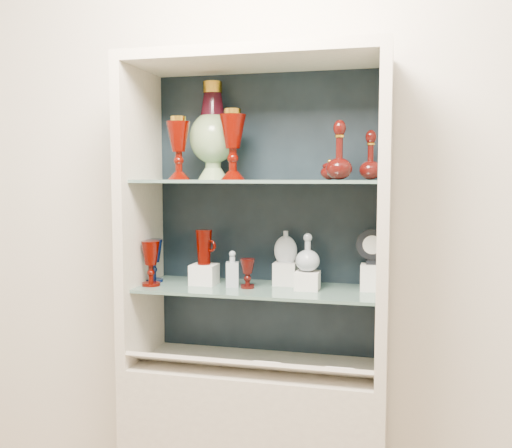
% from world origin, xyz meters
% --- Properties ---
extents(wall_back, '(3.50, 0.02, 2.80)m').
position_xyz_m(wall_back, '(0.00, 1.75, 1.40)').
color(wall_back, silver).
rests_on(wall_back, ground).
extents(cabinet_back_panel, '(0.98, 0.02, 1.15)m').
position_xyz_m(cabinet_back_panel, '(0.00, 1.72, 1.32)').
color(cabinet_back_panel, black).
rests_on(cabinet_back_panel, cabinet_base).
extents(cabinet_side_left, '(0.04, 0.40, 1.15)m').
position_xyz_m(cabinet_side_left, '(-0.48, 1.53, 1.32)').
color(cabinet_side_left, beige).
rests_on(cabinet_side_left, cabinet_base).
extents(cabinet_side_right, '(0.04, 0.40, 1.15)m').
position_xyz_m(cabinet_side_right, '(0.48, 1.53, 1.32)').
color(cabinet_side_right, beige).
rests_on(cabinet_side_right, cabinet_base).
extents(cabinet_top_cap, '(1.00, 0.40, 0.04)m').
position_xyz_m(cabinet_top_cap, '(0.00, 1.53, 1.92)').
color(cabinet_top_cap, beige).
rests_on(cabinet_top_cap, cabinet_side_left).
extents(shelf_lower, '(0.92, 0.34, 0.01)m').
position_xyz_m(shelf_lower, '(0.00, 1.55, 1.04)').
color(shelf_lower, slate).
rests_on(shelf_lower, cabinet_side_left).
extents(shelf_upper, '(0.92, 0.34, 0.01)m').
position_xyz_m(shelf_upper, '(0.00, 1.55, 1.46)').
color(shelf_upper, slate).
rests_on(shelf_upper, cabinet_side_left).
extents(label_ledge, '(0.92, 0.17, 0.09)m').
position_xyz_m(label_ledge, '(0.00, 1.42, 0.78)').
color(label_ledge, beige).
rests_on(label_ledge, cabinet_base).
extents(label_card_0, '(0.10, 0.06, 0.03)m').
position_xyz_m(label_card_0, '(0.07, 1.42, 0.80)').
color(label_card_0, white).
rests_on(label_card_0, label_ledge).
extents(label_card_1, '(0.10, 0.06, 0.03)m').
position_xyz_m(label_card_1, '(0.34, 1.42, 0.80)').
color(label_card_1, white).
rests_on(label_card_1, label_ledge).
extents(pedestal_lamp_left, '(0.11, 0.11, 0.24)m').
position_xyz_m(pedestal_lamp_left, '(-0.30, 1.49, 1.59)').
color(pedestal_lamp_left, '#4C0600').
rests_on(pedestal_lamp_left, shelf_upper).
extents(pedestal_lamp_right, '(0.13, 0.13, 0.27)m').
position_xyz_m(pedestal_lamp_right, '(-0.09, 1.53, 1.60)').
color(pedestal_lamp_right, '#4C0600').
rests_on(pedestal_lamp_right, shelf_upper).
extents(enamel_urn, '(0.23, 0.23, 0.39)m').
position_xyz_m(enamel_urn, '(-0.20, 1.63, 1.66)').
color(enamel_urn, '#124E2F').
rests_on(enamel_urn, shelf_upper).
extents(ruby_decanter_a, '(0.12, 0.12, 0.24)m').
position_xyz_m(ruby_decanter_a, '(0.32, 1.51, 1.59)').
color(ruby_decanter_a, '#3F0B08').
rests_on(ruby_decanter_a, shelf_upper).
extents(ruby_decanter_b, '(0.11, 0.11, 0.20)m').
position_xyz_m(ruby_decanter_b, '(0.42, 1.60, 1.57)').
color(ruby_decanter_b, '#3F0B08').
rests_on(ruby_decanter_b, shelf_upper).
extents(lidded_bowl, '(0.09, 0.09, 0.08)m').
position_xyz_m(lidded_bowl, '(0.27, 1.59, 1.51)').
color(lidded_bowl, '#3F0B08').
rests_on(lidded_bowl, shelf_upper).
extents(cobalt_goblet, '(0.09, 0.09, 0.18)m').
position_xyz_m(cobalt_goblet, '(-0.44, 1.56, 1.14)').
color(cobalt_goblet, '#091745').
rests_on(cobalt_goblet, shelf_lower).
extents(ruby_goblet_tall, '(0.08, 0.08, 0.18)m').
position_xyz_m(ruby_goblet_tall, '(-0.42, 1.48, 1.14)').
color(ruby_goblet_tall, '#4C0600').
rests_on(ruby_goblet_tall, shelf_lower).
extents(ruby_goblet_small, '(0.07, 0.07, 0.11)m').
position_xyz_m(ruby_goblet_small, '(-0.03, 1.53, 1.11)').
color(ruby_goblet_small, '#3F0B08').
rests_on(ruby_goblet_small, shelf_lower).
extents(riser_ruby_pitcher, '(0.10, 0.10, 0.08)m').
position_xyz_m(riser_ruby_pitcher, '(-0.22, 1.56, 1.09)').
color(riser_ruby_pitcher, silver).
rests_on(riser_ruby_pitcher, shelf_lower).
extents(ruby_pitcher, '(0.12, 0.10, 0.14)m').
position_xyz_m(ruby_pitcher, '(-0.22, 1.56, 1.20)').
color(ruby_pitcher, '#4C0600').
rests_on(ruby_pitcher, riser_ruby_pitcher).
extents(clear_square_bottle, '(0.06, 0.06, 0.14)m').
position_xyz_m(clear_square_bottle, '(-0.10, 1.54, 1.12)').
color(clear_square_bottle, '#97A5B1').
rests_on(clear_square_bottle, shelf_lower).
extents(riser_flat_flask, '(0.09, 0.09, 0.09)m').
position_xyz_m(riser_flat_flask, '(0.10, 1.63, 1.09)').
color(riser_flat_flask, silver).
rests_on(riser_flat_flask, shelf_lower).
extents(flat_flask, '(0.09, 0.04, 0.13)m').
position_xyz_m(flat_flask, '(0.10, 1.63, 1.21)').
color(flat_flask, '#AFBAC2').
rests_on(flat_flask, riser_flat_flask).
extents(riser_clear_round_decanter, '(0.09, 0.09, 0.07)m').
position_xyz_m(riser_clear_round_decanter, '(0.20, 1.55, 1.08)').
color(riser_clear_round_decanter, silver).
rests_on(riser_clear_round_decanter, shelf_lower).
extents(clear_round_decanter, '(0.12, 0.12, 0.14)m').
position_xyz_m(clear_round_decanter, '(0.20, 1.55, 1.19)').
color(clear_round_decanter, '#97A5B1').
rests_on(clear_round_decanter, riser_clear_round_decanter).
extents(riser_cameo_medallion, '(0.08, 0.08, 0.10)m').
position_xyz_m(riser_cameo_medallion, '(0.44, 1.59, 1.10)').
color(riser_cameo_medallion, silver).
rests_on(riser_cameo_medallion, shelf_lower).
extents(cameo_medallion, '(0.12, 0.05, 0.14)m').
position_xyz_m(cameo_medallion, '(0.44, 1.59, 1.22)').
color(cameo_medallion, black).
rests_on(cameo_medallion, riser_cameo_medallion).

